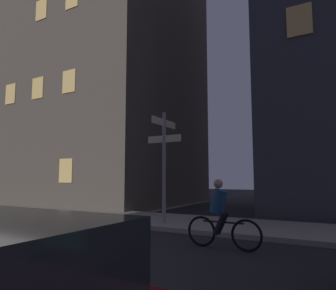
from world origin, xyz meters
TOP-DOWN VIEW (x-y plane):
  - sidewalk_kerb at (0.00, 6.79)m, footprint 40.00×3.28m
  - signpost at (0.71, 5.90)m, footprint 1.30×1.58m
  - cyclist at (3.43, 3.86)m, footprint 1.82×0.33m
  - building_left_block at (-8.50, 12.77)m, footprint 12.17×10.03m

SIDE VIEW (x-z plane):
  - sidewalk_kerb at x=0.00m, z-range 0.00..0.14m
  - cyclist at x=3.43m, z-range -0.06..1.55m
  - signpost at x=0.71m, z-range 0.49..4.24m
  - building_left_block at x=-8.50m, z-range 0.00..21.42m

